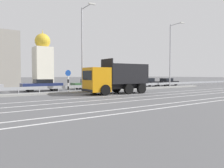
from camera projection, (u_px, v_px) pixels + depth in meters
name	position (u px, v px, depth m)	size (l,w,h in m)	color
ground_plane	(119.00, 92.00, 25.09)	(320.00, 320.00, 0.00)	#565659
lane_strip_0	(128.00, 95.00, 21.49)	(62.26, 0.16, 0.01)	silver
lane_strip_1	(143.00, 97.00, 19.76)	(62.26, 0.16, 0.01)	silver
lane_strip_2	(158.00, 98.00, 18.24)	(62.26, 0.16, 0.01)	silver
lane_strip_3	(185.00, 102.00, 16.14)	(62.26, 0.16, 0.01)	silver
lane_strip_4	(199.00, 103.00, 15.19)	(62.26, 0.16, 0.01)	silver
median_island	(110.00, 90.00, 26.64)	(34.24, 1.10, 0.18)	gray
median_guardrail	(105.00, 86.00, 27.50)	(62.26, 0.09, 0.78)	#9EA0A5
dump_truck	(109.00, 81.00, 22.40)	(7.07, 3.04, 3.61)	orange
median_road_sign	(68.00, 81.00, 23.41)	(0.70, 0.16, 2.53)	white
street_lamp_1	(83.00, 45.00, 23.95)	(0.71, 2.62, 9.35)	#ADADB2
street_lamp_2	(171.00, 53.00, 32.80)	(0.72, 2.52, 9.54)	#ADADB2
parked_car_3	(42.00, 85.00, 26.40)	(4.80, 2.11, 1.44)	navy
parked_car_4	(88.00, 84.00, 30.75)	(4.76, 1.88, 1.39)	#335B33
parked_car_5	(122.00, 83.00, 34.34)	(4.42, 1.92, 1.23)	black
parked_car_6	(147.00, 82.00, 36.99)	(4.36, 1.83, 1.43)	black
parked_car_7	(167.00, 82.00, 39.71)	(4.48, 1.92, 1.36)	black
church_tower	(43.00, 60.00, 46.86)	(3.60, 3.60, 11.69)	silver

